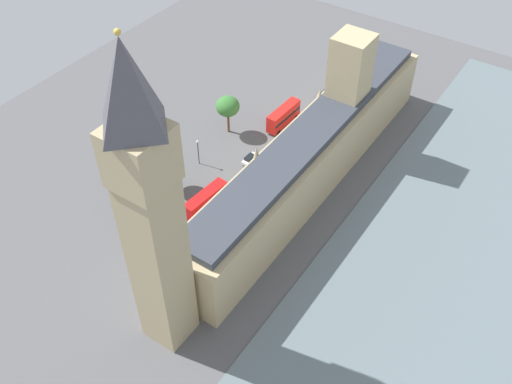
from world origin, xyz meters
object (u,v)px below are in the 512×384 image
(clock_tower, at_px, (150,210))
(pedestrian_near_tower, at_px, (295,142))
(pedestrian_opposite_hall, at_px, (257,186))
(plane_tree_midblock, at_px, (143,185))
(pedestrian_far_end, at_px, (327,114))
(parliament_building, at_px, (314,150))
(plane_tree_trailing, at_px, (228,106))
(double_decker_bus_corner, at_px, (206,201))
(car_white_kerbside, at_px, (250,159))
(double_decker_bus_under_trees, at_px, (283,116))
(street_lamp_slot_11, at_px, (198,148))
(plane_tree_by_river_gate, at_px, (168,164))
(plane_tree_slot_10, at_px, (169,165))
(car_black_leading, at_px, (326,94))

(clock_tower, xyz_separation_m, pedestrian_near_tower, (8.18, -52.98, -27.67))
(pedestrian_opposite_hall, distance_m, plane_tree_midblock, 23.71)
(pedestrian_far_end, bearing_deg, parliament_building, -126.46)
(clock_tower, relative_size, pedestrian_far_end, 33.11)
(pedestrian_near_tower, bearing_deg, plane_tree_trailing, 125.19)
(pedestrian_far_end, distance_m, plane_tree_trailing, 24.97)
(pedestrian_near_tower, bearing_deg, double_decker_bus_corner, -168.52)
(double_decker_bus_corner, bearing_deg, parliament_building, -116.79)
(car_white_kerbside, distance_m, pedestrian_far_end, 24.89)
(double_decker_bus_corner, bearing_deg, pedestrian_far_end, -91.28)
(double_decker_bus_under_trees, distance_m, pedestrian_far_end, 11.31)
(clock_tower, bearing_deg, plane_tree_trailing, -64.18)
(pedestrian_far_end, bearing_deg, pedestrian_opposite_hall, -147.09)
(clock_tower, xyz_separation_m, plane_tree_midblock, (22.17, -18.77, -21.71))
(double_decker_bus_under_trees, distance_m, street_lamp_slot_11, 23.54)
(plane_tree_midblock, relative_size, plane_tree_by_river_gate, 1.14)
(double_decker_bus_under_trees, relative_size, plane_tree_midblock, 1.10)
(plane_tree_by_river_gate, height_order, plane_tree_trailing, plane_tree_trailing)
(pedestrian_near_tower, bearing_deg, pedestrian_opposite_hall, -157.37)
(plane_tree_by_river_gate, bearing_deg, plane_tree_slot_10, 150.06)
(double_decker_bus_corner, bearing_deg, pedestrian_near_tower, -92.76)
(clock_tower, xyz_separation_m, plane_tree_slot_10, (21.53, -25.91, -21.29))
(double_decker_bus_under_trees, distance_m, plane_tree_slot_10, 33.01)
(pedestrian_far_end, relative_size, plane_tree_trailing, 0.18)
(double_decker_bus_under_trees, xyz_separation_m, plane_tree_trailing, (9.22, 9.23, 4.43))
(clock_tower, relative_size, plane_tree_midblock, 5.67)
(double_decker_bus_corner, bearing_deg, car_white_kerbside, -81.16)
(car_black_leading, relative_size, plane_tree_by_river_gate, 0.48)
(parliament_building, height_order, car_black_leading, parliament_building)
(pedestrian_opposite_hall, bearing_deg, pedestrian_far_end, -101.99)
(double_decker_bus_corner, xyz_separation_m, pedestrian_opposite_hall, (-4.78, -10.96, -1.96))
(parliament_building, bearing_deg, car_white_kerbside, 13.13)
(street_lamp_slot_11, bearing_deg, car_white_kerbside, -143.49)
(clock_tower, height_order, pedestrian_opposite_hall, clock_tower)
(pedestrian_opposite_hall, relative_size, plane_tree_trailing, 0.16)
(plane_tree_by_river_gate, bearing_deg, clock_tower, 130.34)
(clock_tower, xyz_separation_m, double_decker_bus_under_trees, (14.29, -57.82, -25.71))
(double_decker_bus_corner, distance_m, plane_tree_midblock, 12.70)
(double_decker_bus_corner, height_order, street_lamp_slot_11, street_lamp_slot_11)
(double_decker_bus_corner, relative_size, street_lamp_slot_11, 1.67)
(car_black_leading, xyz_separation_m, pedestrian_opposite_hall, (-4.45, 37.48, -0.21))
(clock_tower, distance_m, pedestrian_far_end, 72.48)
(double_decker_bus_under_trees, height_order, pedestrian_opposite_hall, double_decker_bus_under_trees)
(car_white_kerbside, bearing_deg, pedestrian_near_tower, 66.78)
(clock_tower, relative_size, pedestrian_opposite_hall, 36.66)
(pedestrian_far_end, height_order, plane_tree_by_river_gate, plane_tree_by_river_gate)
(double_decker_bus_corner, bearing_deg, car_black_leading, -85.42)
(parliament_building, relative_size, double_decker_bus_corner, 7.48)
(clock_tower, xyz_separation_m, pedestrian_far_end, (7.42, -66.60, -27.60))
(pedestrian_opposite_hall, height_order, street_lamp_slot_11, street_lamp_slot_11)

